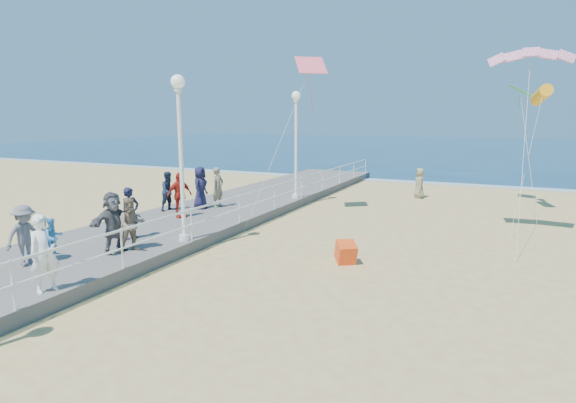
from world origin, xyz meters
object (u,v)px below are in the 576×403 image
at_px(lamp_post_mid, 180,141).
at_px(spectator_3, 179,195).
at_px(spectator_2, 25,235).
at_px(lamp_post_far, 296,134).
at_px(woman_holding_toddler, 44,253).
at_px(spectator_5, 113,222).
at_px(spectator_7, 169,191).
at_px(toddler_held, 53,237).
at_px(spectator_0, 131,213).
at_px(spectator_1, 132,225).
at_px(box_kite, 346,254).
at_px(spectator_4, 200,188).
at_px(spectator_6, 218,187).
at_px(beach_walker_c, 420,183).

xyz_separation_m(lamp_post_mid, spectator_3, (-2.41, 2.83, -2.34)).
bearing_deg(spectator_2, lamp_post_far, -7.49).
relative_size(woman_holding_toddler, spectator_2, 1.09).
xyz_separation_m(spectator_5, spectator_7, (-2.69, 5.75, -0.06)).
relative_size(woman_holding_toddler, toddler_held, 2.09).
height_order(spectator_0, spectator_5, spectator_5).
height_order(toddler_held, spectator_1, toddler_held).
bearing_deg(spectator_3, spectator_7, 77.89).
bearing_deg(woman_holding_toddler, lamp_post_mid, 12.01).
bearing_deg(spectator_3, box_kite, -79.22).
xyz_separation_m(lamp_post_far, spectator_4, (-2.77, -4.28, -2.31)).
bearing_deg(spectator_6, lamp_post_mid, -151.64).
xyz_separation_m(lamp_post_mid, beach_walker_c, (5.32, 14.06, -2.81)).
height_order(lamp_post_mid, spectator_2, lamp_post_mid).
bearing_deg(spectator_7, spectator_1, -133.73).
bearing_deg(toddler_held, woman_holding_toddler, 147.59).
relative_size(spectator_0, beach_walker_c, 1.02).
xyz_separation_m(woman_holding_toddler, spectator_4, (-2.72, 9.69, 0.03)).
height_order(spectator_1, spectator_5, spectator_5).
relative_size(toddler_held, spectator_6, 0.48).
height_order(lamp_post_far, spectator_4, lamp_post_far).
bearing_deg(spectator_5, spectator_3, 25.10).
xyz_separation_m(spectator_1, spectator_6, (-1.60, 6.98, 0.09)).
bearing_deg(lamp_post_mid, spectator_4, 120.40).
bearing_deg(spectator_0, spectator_4, 23.22).
distance_m(lamp_post_mid, toddler_held, 5.21).
bearing_deg(spectator_0, toddler_held, -144.49).
xyz_separation_m(spectator_0, box_kite, (6.97, 1.65, -0.97)).
bearing_deg(lamp_post_far, beach_walker_c, 43.57).
bearing_deg(woman_holding_toddler, spectator_0, 33.53).
bearing_deg(lamp_post_mid, spectator_6, 112.68).
xyz_separation_m(toddler_held, box_kite, (5.13, 5.90, -1.39)).
xyz_separation_m(spectator_2, spectator_6, (0.09, 9.19, 0.08)).
relative_size(lamp_post_far, box_kite, 8.87).
height_order(spectator_1, spectator_4, spectator_4).
distance_m(spectator_4, box_kite, 8.85).
relative_size(lamp_post_far, beach_walker_c, 3.13).
distance_m(spectator_1, spectator_3, 4.84).
relative_size(woman_holding_toddler, spectator_7, 1.06).
bearing_deg(lamp_post_far, spectator_5, -95.45).
distance_m(spectator_2, box_kite, 9.07).
distance_m(spectator_1, spectator_6, 7.16).
relative_size(spectator_3, spectator_4, 0.98).
distance_m(spectator_5, box_kite, 7.05).
relative_size(woman_holding_toddler, spectator_4, 0.96).
bearing_deg(spectator_4, beach_walker_c, -51.92).
bearing_deg(woman_holding_toddler, toddler_held, -32.41).
height_order(spectator_2, spectator_4, spectator_4).
height_order(spectator_6, beach_walker_c, spectator_6).
distance_m(spectator_0, spectator_7, 4.80).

